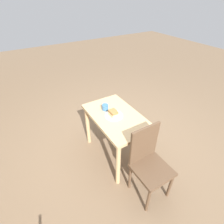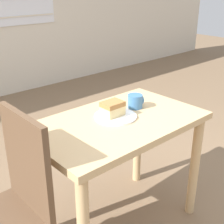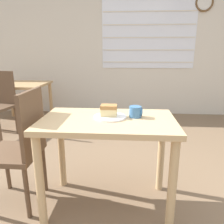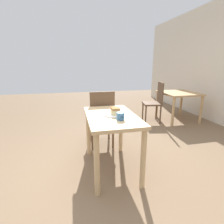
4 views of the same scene
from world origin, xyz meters
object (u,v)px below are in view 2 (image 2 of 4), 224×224
dining_table_near (117,140)px  coffee_mug (136,101)px  cake_slice (112,108)px  plate (115,116)px  chair_near_window (9,209)px

dining_table_near → coffee_mug: 0.28m
dining_table_near → cake_slice: size_ratio=8.17×
dining_table_near → coffee_mug: bearing=16.3°
plate → coffee_mug: bearing=8.0°
plate → cake_slice: cake_slice is taller
cake_slice → coffee_mug: 0.21m
chair_near_window → coffee_mug: 0.95m
cake_slice → chair_near_window: bearing=-175.1°
chair_near_window → dining_table_near: bearing=90.9°
plate → cake_slice: 0.05m
chair_near_window → plate: 0.75m
dining_table_near → chair_near_window: size_ratio=1.05×
cake_slice → coffee_mug: (0.20, 0.01, -0.01)m
cake_slice → coffee_mug: bearing=3.5°
dining_table_near → coffee_mug: size_ratio=9.98×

